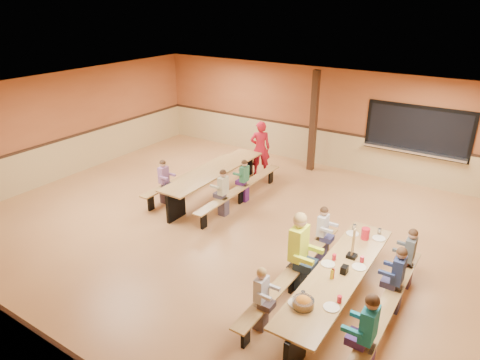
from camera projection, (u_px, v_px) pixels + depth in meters
The scene contains 23 objects.
ground at pixel (236, 231), 9.68m from camera, with size 12.00×12.00×0.00m, color #A56D3E.
room_envelope at pixel (236, 204), 9.40m from camera, with size 12.04×10.04×3.02m.
kitchen_pass_through at pixel (417, 133), 11.58m from camera, with size 2.78×0.28×1.38m.
structural_post at pixel (313, 122), 12.56m from camera, with size 0.18×0.18×3.00m, color black.
cafeteria_table_main at pixel (338, 282), 7.09m from camera, with size 1.91×3.70×0.74m.
cafeteria_table_second at pixel (215, 177), 11.22m from camera, with size 1.91×3.70×0.74m.
seated_child_white_left at pixel (261, 299), 6.65m from camera, with size 0.32×0.27×1.12m, color silver, non-canonical shape.
seated_adult_yellow at pixel (298, 252), 7.56m from camera, with size 0.50×0.41×1.48m, color #DEF62F, non-canonical shape.
seated_child_grey_left at pixel (322, 234), 8.46m from camera, with size 0.34×0.28×1.14m, color silver, non-canonical shape.
seated_child_teal_right at pixel (367, 335), 5.82m from camera, with size 0.41×0.34×1.29m, color teal, non-canonical shape.
seated_child_navy_right at pixel (397, 280), 7.03m from camera, with size 0.37×0.30×1.20m, color navy, non-canonical shape.
seated_child_char_right at pixel (409, 259), 7.64m from camera, with size 0.35×0.28×1.16m, color #4A5254, non-canonical shape.
seated_child_purple_sec at pixel (164, 182), 10.82m from camera, with size 0.34×0.28×1.15m, color #905E93, non-canonical shape.
seated_child_green_sec at pixel (244, 181), 10.91m from camera, with size 0.32×0.26×1.11m, color #30724B, non-canonical shape.
seated_child_tan_sec at pixel (223, 193), 10.19m from camera, with size 0.35×0.28×1.16m, color #BCBB98, non-canonical shape.
standing_woman at pixel (260, 148), 12.48m from camera, with size 0.59×0.39×1.63m, color red.
punch_pitcher at pixel (365, 234), 7.91m from camera, with size 0.16×0.16×0.22m, color red.
chip_bowl at pixel (303, 302), 6.19m from camera, with size 0.32×0.32×0.15m, color orange, non-canonical shape.
napkin_dispenser at pixel (344, 270), 6.95m from camera, with size 0.10×0.14×0.13m, color black.
condiment_mustard at pixel (332, 274), 6.81m from camera, with size 0.06×0.06×0.17m, color yellow.
condiment_ketchup at pixel (333, 274), 6.81m from camera, with size 0.06×0.06×0.17m, color #B2140F.
table_paddle at pixel (352, 251), 7.34m from camera, with size 0.16×0.16×0.56m.
place_settings at pixel (339, 269), 6.99m from camera, with size 0.65×3.30×0.11m, color beige, non-canonical shape.
Camera 1 is at (4.70, -7.00, 4.89)m, focal length 32.00 mm.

